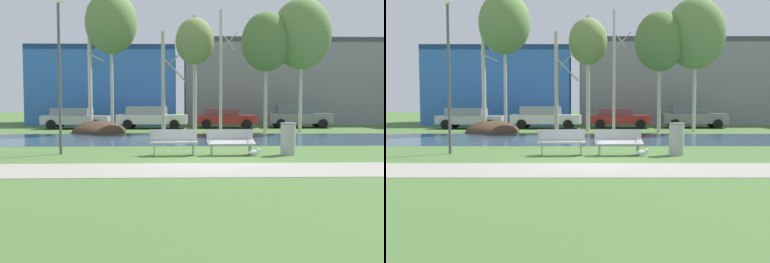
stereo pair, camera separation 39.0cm
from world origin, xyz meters
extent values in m
plane|color=#476B33|center=(0.00, 10.00, 0.00)|extent=(120.00, 120.00, 0.00)
cube|color=gray|center=(0.00, -2.22, 0.01)|extent=(60.00, 2.54, 0.01)
cube|color=#2D475B|center=(0.00, 7.81, 0.00)|extent=(80.00, 7.16, 0.01)
ellipsoid|color=#423021|center=(-5.48, 12.58, 0.00)|extent=(3.18, 3.44, 1.41)
cube|color=#9EA0A3|center=(-0.96, 0.98, 0.45)|extent=(1.62, 0.55, 0.05)
cube|color=#9EA0A3|center=(-0.98, 1.26, 0.67)|extent=(1.60, 0.16, 0.40)
cube|color=#9EA0A3|center=(-1.62, 1.01, 0.23)|extent=(0.06, 0.43, 0.45)
cube|color=#9EA0A3|center=(-0.31, 1.07, 0.23)|extent=(0.06, 0.43, 0.45)
cylinder|color=#9EA0A3|center=(-1.62, 0.97, 0.59)|extent=(0.05, 0.28, 0.04)
cylinder|color=#9EA0A3|center=(-0.31, 1.03, 0.59)|extent=(0.05, 0.28, 0.04)
cube|color=#9EA0A3|center=(0.96, 0.98, 0.45)|extent=(1.62, 0.55, 0.17)
cube|color=#9EA0A3|center=(0.95, 1.26, 0.67)|extent=(1.60, 0.16, 0.40)
cube|color=#9EA0A3|center=(0.30, 1.01, 0.23)|extent=(0.06, 0.43, 0.45)
cube|color=#9EA0A3|center=(1.62, 1.07, 0.23)|extent=(0.06, 0.43, 0.45)
cylinder|color=#9EA0A3|center=(0.31, 0.97, 0.59)|extent=(0.05, 0.28, 0.04)
cylinder|color=#9EA0A3|center=(1.62, 1.03, 0.59)|extent=(0.05, 0.28, 0.04)
cylinder|color=#999B9E|center=(2.91, 1.09, 0.55)|extent=(0.50, 0.50, 1.10)
torus|color=#5B5D5E|center=(2.91, 1.09, 1.07)|extent=(0.53, 0.53, 0.04)
ellipsoid|color=white|center=(1.70, 0.80, 0.12)|extent=(0.37, 0.17, 0.17)
sphere|color=white|center=(1.87, 0.80, 0.20)|extent=(0.12, 0.12, 0.12)
cone|color=gold|center=(1.93, 0.80, 0.20)|extent=(0.07, 0.04, 0.04)
cylinder|color=gold|center=(1.72, 0.77, 0.05)|extent=(0.01, 0.01, 0.10)
cylinder|color=gold|center=(1.72, 0.83, 0.05)|extent=(0.01, 0.01, 0.10)
cylinder|color=#4C4C51|center=(-4.87, 1.54, 2.57)|extent=(0.10, 0.10, 5.14)
cylinder|color=beige|center=(-6.16, 13.48, 3.79)|extent=(0.25, 0.25, 7.57)
cylinder|color=beige|center=(-5.60, 13.87, 5.31)|extent=(0.83, 1.15, 0.50)
cylinder|color=beige|center=(-5.73, 13.04, 4.48)|extent=(0.92, 0.89, 0.47)
cylinder|color=beige|center=(-4.77, 12.99, 4.15)|extent=(0.19, 0.19, 8.30)
ellipsoid|color=#668947|center=(-4.77, 12.99, 6.48)|extent=(3.06, 3.06, 3.67)
cylinder|color=#BCB7A8|center=(-1.72, 13.17, 3.01)|extent=(0.24, 0.24, 6.03)
cylinder|color=#BCB7A8|center=(-1.14, 13.57, 4.33)|extent=(0.81, 1.13, 0.67)
cylinder|color=#BCB7A8|center=(-1.01, 12.44, 3.66)|extent=(1.29, 1.26, 1.25)
cylinder|color=#BCB7A8|center=(0.19, 13.63, 3.53)|extent=(0.25, 0.25, 7.06)
ellipsoid|color=olive|center=(0.19, 13.63, 5.51)|extent=(2.36, 2.36, 2.83)
cylinder|color=beige|center=(1.75, 13.18, 3.66)|extent=(0.18, 0.18, 7.33)
cylinder|color=beige|center=(2.38, 13.61, 5.60)|extent=(0.81, 1.14, 0.86)
cylinder|color=beige|center=(2.17, 12.74, 5.33)|extent=(0.76, 0.74, 0.81)
cylinder|color=#BCB7A8|center=(4.40, 12.69, 3.44)|extent=(0.22, 0.22, 6.89)
ellipsoid|color=#567A3D|center=(4.40, 12.69, 5.37)|extent=(2.93, 2.93, 3.51)
cylinder|color=beige|center=(6.55, 12.93, 3.77)|extent=(0.21, 0.21, 7.53)
ellipsoid|color=#668947|center=(6.55, 12.93, 5.88)|extent=(3.52, 3.52, 4.23)
cube|color=#B2B5BC|center=(-7.66, 16.54, 0.60)|extent=(4.63, 2.09, 0.56)
cube|color=gray|center=(-8.02, 16.57, 1.13)|extent=(2.64, 1.74, 0.51)
cylinder|color=black|center=(-6.10, 17.33, 0.32)|extent=(0.65, 0.26, 0.64)
cylinder|color=black|center=(-6.23, 15.55, 0.32)|extent=(0.65, 0.26, 0.64)
cylinder|color=black|center=(-9.08, 17.54, 0.32)|extent=(0.65, 0.26, 0.64)
cylinder|color=black|center=(-9.21, 15.76, 0.32)|extent=(0.65, 0.26, 0.64)
cube|color=silver|center=(-2.59, 16.80, 0.63)|extent=(4.85, 2.13, 0.62)
cube|color=#949AAC|center=(-2.96, 16.83, 1.22)|extent=(2.76, 1.76, 0.56)
cylinder|color=black|center=(-0.96, 17.59, 0.32)|extent=(0.65, 0.26, 0.64)
cylinder|color=black|center=(-1.09, 15.80, 0.32)|extent=(0.65, 0.26, 0.64)
cylinder|color=black|center=(-4.08, 17.81, 0.32)|extent=(0.65, 0.26, 0.64)
cylinder|color=black|center=(-4.21, 16.02, 0.32)|extent=(0.65, 0.26, 0.64)
cube|color=maroon|center=(2.53, 17.24, 0.61)|extent=(4.29, 2.15, 0.57)
cube|color=brown|center=(2.19, 17.26, 1.12)|extent=(2.45, 1.80, 0.45)
cylinder|color=black|center=(3.97, 18.07, 0.32)|extent=(0.65, 0.26, 0.64)
cylinder|color=black|center=(3.83, 16.21, 0.32)|extent=(0.65, 0.26, 0.64)
cylinder|color=black|center=(1.22, 18.26, 0.32)|extent=(0.65, 0.26, 0.64)
cylinder|color=black|center=(1.09, 16.40, 0.32)|extent=(0.65, 0.26, 0.64)
cube|color=slate|center=(7.75, 17.54, 0.67)|extent=(4.48, 2.18, 0.70)
cube|color=slate|center=(7.40, 17.56, 1.30)|extent=(2.55, 1.82, 0.56)
cylinder|color=black|center=(9.25, 18.37, 0.32)|extent=(0.65, 0.26, 0.64)
cylinder|color=black|center=(9.12, 16.50, 0.32)|extent=(0.65, 0.26, 0.64)
cylinder|color=black|center=(6.38, 18.58, 0.32)|extent=(0.65, 0.26, 0.64)
cylinder|color=black|center=(6.25, 16.70, 0.32)|extent=(0.65, 0.26, 0.64)
cube|color=#3870C6|center=(-6.72, 24.62, 2.88)|extent=(11.32, 9.30, 5.75)
cube|color=navy|center=(-6.72, 24.62, 5.95)|extent=(11.32, 9.30, 0.40)
cube|color=gray|center=(8.55, 24.50, 3.24)|extent=(17.62, 7.10, 6.49)
cube|color=#48484B|center=(8.55, 24.50, 6.69)|extent=(17.62, 7.10, 0.40)
camera|label=1|loc=(-0.80, -13.98, 1.79)|focal=41.98mm
camera|label=2|loc=(-0.41, -13.99, 1.79)|focal=41.98mm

